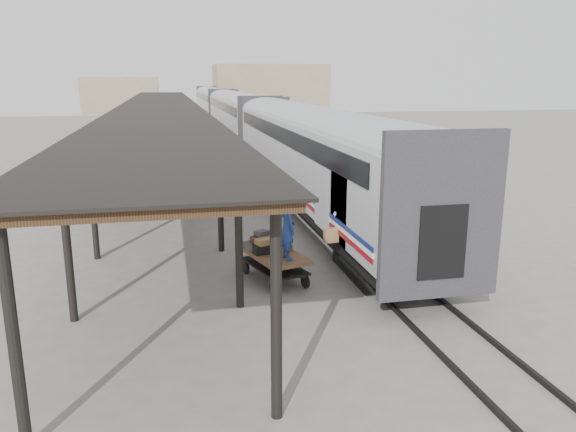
% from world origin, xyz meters
% --- Properties ---
extents(ground, '(160.00, 160.00, 0.00)m').
position_xyz_m(ground, '(0.00, 0.00, 0.00)').
color(ground, slate).
rests_on(ground, ground).
extents(train, '(3.45, 76.01, 4.01)m').
position_xyz_m(train, '(3.19, 33.79, 2.69)').
color(train, silver).
rests_on(train, ground).
extents(canopy, '(4.90, 64.30, 4.15)m').
position_xyz_m(canopy, '(-3.40, 24.00, 4.00)').
color(canopy, '#422B19').
rests_on(canopy, ground).
extents(rails, '(1.54, 150.00, 0.12)m').
position_xyz_m(rails, '(3.20, 34.00, 0.06)').
color(rails, black).
rests_on(rails, ground).
extents(building_far, '(18.00, 10.00, 8.00)m').
position_xyz_m(building_far, '(14.00, 78.00, 4.00)').
color(building_far, tan).
rests_on(building_far, ground).
extents(building_left, '(12.00, 8.00, 6.00)m').
position_xyz_m(building_left, '(-10.00, 82.00, 3.00)').
color(building_left, tan).
rests_on(building_left, ground).
extents(baggage_cart, '(1.86, 2.65, 0.86)m').
position_xyz_m(baggage_cart, '(-0.11, -0.26, 0.65)').
color(baggage_cart, brown).
rests_on(baggage_cart, ground).
extents(suitcase_stack, '(1.41, 1.25, 0.56)m').
position_xyz_m(suitcase_stack, '(-0.33, 0.04, 1.04)').
color(suitcase_stack, '#3D3D40').
rests_on(suitcase_stack, baggage_cart).
extents(luggage_tug, '(1.06, 1.47, 1.18)m').
position_xyz_m(luggage_tug, '(-2.57, 13.95, 0.54)').
color(luggage_tug, maroon).
rests_on(luggage_tug, ground).
extents(porter, '(0.54, 0.72, 1.80)m').
position_xyz_m(porter, '(0.14, -0.91, 1.76)').
color(porter, navy).
rests_on(porter, baggage_cart).
extents(pedestrian, '(0.94, 0.48, 1.54)m').
position_xyz_m(pedestrian, '(-1.54, 10.88, 0.77)').
color(pedestrian, black).
rests_on(pedestrian, ground).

